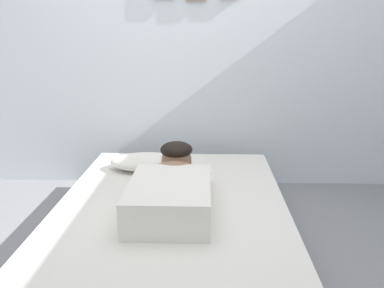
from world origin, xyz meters
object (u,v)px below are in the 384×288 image
(bed, at_px, (173,224))
(pillow, at_px, (148,162))
(person_lying, at_px, (172,187))
(cell_phone, at_px, (198,223))
(coffee_cup, at_px, (194,176))

(bed, bearing_deg, pillow, 111.27)
(person_lying, relative_size, cell_phone, 6.57)
(bed, distance_m, pillow, 0.63)
(bed, bearing_deg, cell_phone, -64.96)
(coffee_cup, bearing_deg, person_lying, -104.84)
(pillow, bearing_deg, person_lying, -71.17)
(bed, height_order, cell_phone, cell_phone)
(cell_phone, bearing_deg, bed, 115.04)
(person_lying, relative_size, coffee_cup, 7.36)
(coffee_cup, xyz_separation_m, cell_phone, (0.04, -0.64, -0.03))
(bed, relative_size, coffee_cup, 15.98)
(person_lying, height_order, cell_phone, person_lying)
(person_lying, bearing_deg, cell_phone, -57.96)
(bed, xyz_separation_m, pillow, (-0.21, 0.55, 0.21))
(bed, height_order, coffee_cup, coffee_cup)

